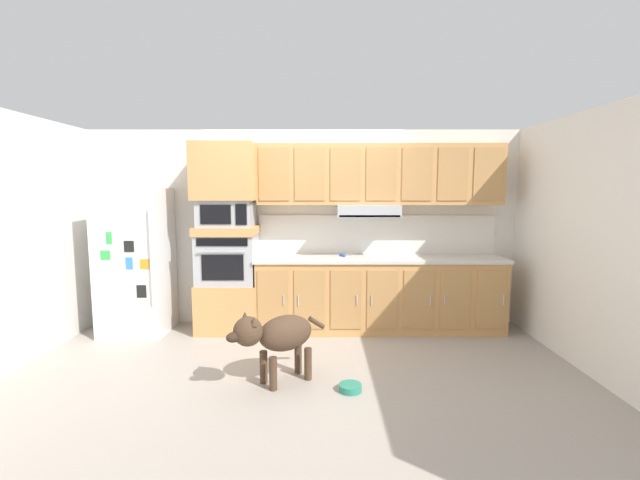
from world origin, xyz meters
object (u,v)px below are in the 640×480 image
refrigerator (135,261)px  built_in_oven (227,259)px  screwdriver (342,255)px  dog_food_bowl (349,387)px  dog (276,335)px  microwave (225,213)px

refrigerator → built_in_oven: size_ratio=2.51×
screwdriver → dog_food_bowl: bearing=-90.8°
refrigerator → screwdriver: bearing=2.7°
dog → built_in_oven: bearing=-99.3°
built_in_oven → screwdriver: bearing=2.1°
built_in_oven → dog_food_bowl: built_in_oven is taller
dog_food_bowl → microwave: bearing=130.0°
dog_food_bowl → built_in_oven: bearing=130.0°
microwave → dog: size_ratio=0.75×
refrigerator → dog: 2.40m
screwdriver → dog_food_bowl: (-0.03, -1.72, -0.90)m
built_in_oven → dog_food_bowl: size_ratio=3.50×
refrigerator → built_in_oven: (1.11, 0.07, 0.02)m
refrigerator → screwdriver: (2.54, 0.12, 0.05)m
refrigerator → built_in_oven: bearing=3.5°
microwave → dog_food_bowl: size_ratio=3.22×
built_in_oven → screwdriver: size_ratio=4.17×
refrigerator → screwdriver: 2.54m
dog → dog_food_bowl: 0.79m
refrigerator → built_in_oven: 1.11m
refrigerator → dog: refrigerator is taller
built_in_oven → microwave: microwave is taller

